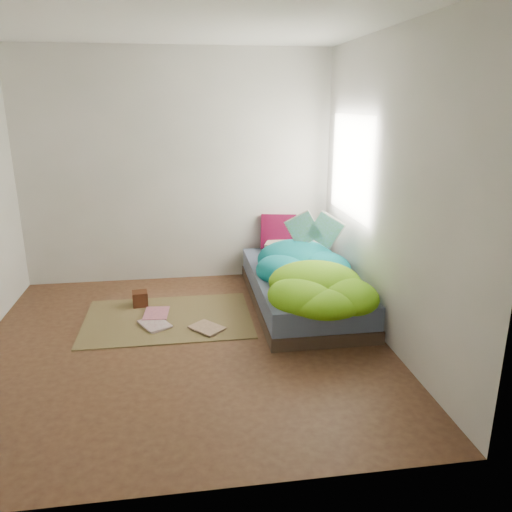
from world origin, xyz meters
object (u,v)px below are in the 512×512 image
at_px(bed, 302,289).
at_px(pillow_magenta, 279,232).
at_px(open_book, 315,221).
at_px(floor_book_a, 144,327).
at_px(floor_book_b, 144,314).
at_px(wooden_box, 140,299).

relative_size(bed, pillow_magenta, 4.85).
relative_size(open_book, floor_book_a, 1.61).
relative_size(pillow_magenta, floor_book_b, 1.29).
height_order(bed, floor_book_b, bed).
xyz_separation_m(bed, wooden_box, (-1.66, 0.19, -0.08)).
xyz_separation_m(bed, floor_book_b, (-1.60, -0.08, -0.14)).
distance_m(floor_book_a, floor_book_b, 0.29).
relative_size(bed, floor_book_b, 6.28).
height_order(open_book, floor_book_b, open_book).
distance_m(bed, floor_book_a, 1.64).
bearing_deg(floor_book_a, open_book, -8.27).
bearing_deg(pillow_magenta, open_book, -57.16).
bearing_deg(floor_book_b, open_book, 15.57).
xyz_separation_m(bed, open_book, (0.18, 0.25, 0.66)).
relative_size(bed, floor_book_a, 6.51).
bearing_deg(open_book, floor_book_a, -139.85).
bearing_deg(pillow_magenta, floor_book_b, -134.74).
relative_size(wooden_box, floor_book_b, 0.47).
distance_m(pillow_magenta, floor_book_b, 1.90).
relative_size(open_book, floor_book_b, 1.55).
height_order(pillow_magenta, floor_book_a, pillow_magenta).
bearing_deg(wooden_box, floor_book_b, -79.03).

